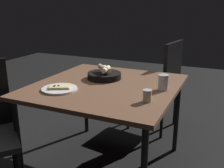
% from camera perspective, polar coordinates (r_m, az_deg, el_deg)
% --- Properties ---
extents(ground, '(8.00, 8.00, 0.00)m').
position_cam_1_polar(ground, '(2.31, -1.14, -17.30)').
color(ground, black).
extents(dining_table, '(1.08, 1.05, 0.72)m').
position_cam_1_polar(dining_table, '(2.01, -1.25, -1.61)').
color(dining_table, brown).
rests_on(dining_table, ground).
extents(pizza_plate, '(0.25, 0.25, 0.04)m').
position_cam_1_polar(pizza_plate, '(1.90, -11.32, -0.97)').
color(pizza_plate, silver).
rests_on(pizza_plate, dining_table).
extents(bread_basket, '(0.27, 0.27, 0.11)m').
position_cam_1_polar(bread_basket, '(2.14, -1.63, 2.01)').
color(bread_basket, black).
rests_on(bread_basket, dining_table).
extents(beer_glass, '(0.07, 0.07, 0.11)m').
position_cam_1_polar(beer_glass, '(1.89, 11.03, 0.20)').
color(beer_glass, silver).
rests_on(beer_glass, dining_table).
extents(pepper_shaker, '(0.06, 0.06, 0.08)m').
position_cam_1_polar(pepper_shaker, '(1.65, 7.62, -2.68)').
color(pepper_shaker, '#BFB299').
rests_on(pepper_shaker, dining_table).
extents(chair_near, '(0.50, 0.50, 0.95)m').
position_cam_1_polar(chair_near, '(2.77, 10.71, 0.32)').
color(chair_near, '#2B2B2B').
rests_on(chair_near, ground).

